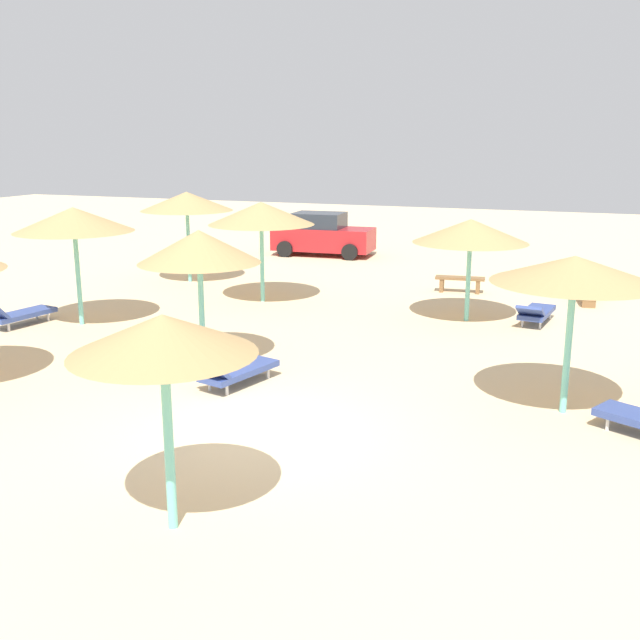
% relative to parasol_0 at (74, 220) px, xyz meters
% --- Properties ---
extents(ground_plane, '(80.00, 80.00, 0.00)m').
position_rel_parasol_0_xyz_m(ground_plane, '(7.27, -4.88, -2.68)').
color(ground_plane, beige).
extents(parasol_0, '(2.94, 2.94, 2.99)m').
position_rel_parasol_0_xyz_m(parasol_0, '(0.00, 0.00, 0.00)').
color(parasol_0, '#6BC6BC').
rests_on(parasol_0, ground).
extents(parasol_2, '(2.52, 2.52, 2.85)m').
position_rel_parasol_0_xyz_m(parasol_2, '(4.65, -1.91, -0.18)').
color(parasol_2, '#6BC6BC').
rests_on(parasol_2, ground).
extents(parasol_3, '(2.95, 2.95, 2.65)m').
position_rel_parasol_0_xyz_m(parasol_3, '(9.16, 3.92, -0.33)').
color(parasol_3, '#6BC6BC').
rests_on(parasol_3, ground).
extents(parasol_5, '(2.78, 2.78, 2.76)m').
position_rel_parasol_0_xyz_m(parasol_5, '(11.89, -2.09, -0.16)').
color(parasol_5, '#6BC6BC').
rests_on(parasol_5, ground).
extents(parasol_7, '(2.20, 2.20, 2.70)m').
position_rel_parasol_0_xyz_m(parasol_7, '(7.62, -7.89, -0.24)').
color(parasol_7, '#6BC6BC').
rests_on(parasol_7, ground).
extents(parasol_8, '(3.00, 3.00, 2.96)m').
position_rel_parasol_0_xyz_m(parasol_8, '(-0.39, 6.02, -0.03)').
color(parasol_8, '#6BC6BC').
rests_on(parasol_8, ground).
extents(parasol_9, '(3.04, 3.04, 2.89)m').
position_rel_parasol_0_xyz_m(parasol_9, '(3.18, 4.13, -0.12)').
color(parasol_9, '#6BC6BC').
rests_on(parasol_9, ground).
extents(lounger_0, '(0.93, 1.94, 0.77)m').
position_rel_parasol_0_xyz_m(lounger_0, '(-1.39, -0.72, -2.36)').
color(lounger_0, '#33478C').
rests_on(lounger_0, ground).
extents(lounger_2, '(1.10, 1.98, 0.74)m').
position_rel_parasol_0_xyz_m(lounger_2, '(5.90, -2.91, -2.36)').
color(lounger_2, '#33478C').
rests_on(lounger_2, ground).
extents(lounger_3, '(0.88, 1.97, 0.65)m').
position_rel_parasol_0_xyz_m(lounger_3, '(10.87, 4.20, -2.37)').
color(lounger_3, '#33478C').
rests_on(lounger_3, ground).
extents(bench_0, '(0.63, 1.54, 0.49)m').
position_rel_parasol_0_xyz_m(bench_0, '(12.23, 8.57, -2.33)').
color(bench_0, brown).
rests_on(bench_0, ground).
extents(bench_1, '(0.65, 1.55, 0.49)m').
position_rel_parasol_0_xyz_m(bench_1, '(12.03, 7.20, -2.33)').
color(bench_1, brown).
rests_on(bench_1, ground).
extents(bench_2, '(1.54, 0.57, 0.49)m').
position_rel_parasol_0_xyz_m(bench_2, '(8.33, 7.46, -2.33)').
color(bench_2, brown).
rests_on(bench_2, ground).
extents(parked_car, '(4.09, 2.18, 1.72)m').
position_rel_parasol_0_xyz_m(parked_car, '(1.74, 12.88, -1.86)').
color(parked_car, '#B21E23').
rests_on(parked_car, ground).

